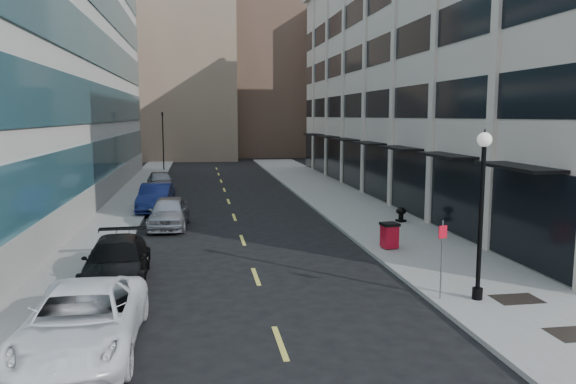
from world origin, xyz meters
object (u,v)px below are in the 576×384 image
object	(u,v)px
car_silver_sedan	(169,212)
urn_planter	(401,213)
car_white_van	(82,321)
sign_post	(442,249)
car_blue_sedan	(156,198)
car_black_pickup	(117,261)
car_grey_sedan	(160,182)
traffic_signal	(162,116)
trash_bin	(389,235)
lamppost	(482,200)

from	to	relation	value
car_silver_sedan	urn_planter	size ratio (longest dim) A/B	6.20
car_white_van	sign_post	world-z (taller)	sign_post
car_blue_sedan	sign_post	size ratio (longest dim) A/B	2.06
car_black_pickup	car_grey_sedan	size ratio (longest dim) A/B	1.10
traffic_signal	car_blue_sedan	xyz separation A→B (m)	(0.99, -25.25, -4.89)
car_silver_sedan	car_grey_sedan	distance (m)	13.89
traffic_signal	urn_planter	size ratio (longest dim) A/B	9.15
traffic_signal	sign_post	size ratio (longest dim) A/B	2.85
traffic_signal	car_blue_sedan	bearing A→B (deg)	-87.77
car_blue_sedan	urn_planter	size ratio (longest dim) A/B	6.62
car_white_van	sign_post	xyz separation A→B (m)	(10.10, 2.05, 0.92)
car_grey_sedan	trash_bin	bearing A→B (deg)	-69.14
car_grey_sedan	traffic_signal	bearing A→B (deg)	85.64
car_black_pickup	lamppost	xyz separation A→B (m)	(11.20, -4.02, 2.45)
car_blue_sedan	urn_planter	xyz separation A→B (m)	(13.11, -6.26, -0.22)
traffic_signal	urn_planter	world-z (taller)	traffic_signal
traffic_signal	car_black_pickup	world-z (taller)	traffic_signal
traffic_signal	car_silver_sedan	size ratio (longest dim) A/B	1.48
car_grey_sedan	lamppost	xyz separation A→B (m)	(11.20, -27.34, 2.40)
car_grey_sedan	urn_planter	bearing A→B (deg)	-54.71
lamppost	car_grey_sedan	bearing A→B (deg)	112.28
car_black_pickup	lamppost	world-z (taller)	lamppost
car_black_pickup	sign_post	xyz separation A→B (m)	(10.10, -3.81, 0.97)
car_silver_sedan	car_white_van	bearing A→B (deg)	-91.61
urn_planter	sign_post	bearing A→B (deg)	-105.06
car_blue_sedan	lamppost	size ratio (longest dim) A/B	0.97
car_silver_sedan	trash_bin	distance (m)	11.60
car_silver_sedan	car_blue_sedan	world-z (taller)	car_blue_sedan
car_black_pickup	car_silver_sedan	bearing A→B (deg)	80.33
lamppost	car_white_van	bearing A→B (deg)	-170.72
traffic_signal	urn_planter	xyz separation A→B (m)	(14.10, -31.51, -5.10)
car_white_van	trash_bin	xyz separation A→B (m)	(10.76, 8.62, -0.06)
traffic_signal	lamppost	bearing A→B (deg)	-74.87
lamppost	sign_post	size ratio (longest dim) A/B	2.13
car_black_pickup	car_blue_sedan	distance (m)	14.73
car_white_van	car_black_pickup	bearing A→B (deg)	90.19
urn_planter	car_white_van	bearing A→B (deg)	-133.11
traffic_signal	car_white_van	world-z (taller)	traffic_signal
lamppost	car_silver_sedan	bearing A→B (deg)	126.22
car_white_van	urn_planter	xyz separation A→B (m)	(13.40, 14.32, -0.19)
car_black_pickup	sign_post	bearing A→B (deg)	-22.48
car_silver_sedan	sign_post	world-z (taller)	sign_post
car_black_pickup	urn_planter	distance (m)	15.85
sign_post	urn_planter	bearing A→B (deg)	62.67
car_blue_sedan	car_silver_sedan	bearing A→B (deg)	-75.69
car_black_pickup	lamppost	size ratio (longest dim) A/B	1.00
car_black_pickup	car_blue_sedan	bearing A→B (deg)	87.06
car_silver_sedan	lamppost	xyz separation A→B (m)	(9.89, -13.51, 2.40)
traffic_signal	car_grey_sedan	size ratio (longest dim) A/B	1.47
traffic_signal	car_white_van	xyz separation A→B (m)	(0.70, -45.83, -4.91)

